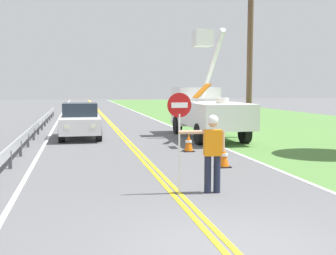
# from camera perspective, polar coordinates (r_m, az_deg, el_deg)

# --- Properties ---
(ground_plane) EXTENTS (160.00, 160.00, 0.00)m
(ground_plane) POSITION_cam_1_polar(r_m,az_deg,el_deg) (6.46, 8.51, -16.69)
(ground_plane) COLOR #5B5B5E
(grass_verge_right) EXTENTS (16.00, 110.00, 0.01)m
(grass_verge_right) POSITION_cam_1_polar(r_m,az_deg,el_deg) (29.15, 15.66, 0.62)
(grass_verge_right) COLOR #517F3D
(grass_verge_right) RESTS_ON ground
(centerline_yellow_left) EXTENTS (0.11, 110.00, 0.01)m
(centerline_yellow_left) POSITION_cam_1_polar(r_m,az_deg,el_deg) (25.77, -7.90, 0.15)
(centerline_yellow_left) COLOR yellow
(centerline_yellow_left) RESTS_ON ground
(centerline_yellow_right) EXTENTS (0.11, 110.00, 0.01)m
(centerline_yellow_right) POSITION_cam_1_polar(r_m,az_deg,el_deg) (25.79, -7.50, 0.16)
(centerline_yellow_right) COLOR yellow
(centerline_yellow_right) RESTS_ON ground
(edge_line_right) EXTENTS (0.12, 110.00, 0.01)m
(edge_line_right) POSITION_cam_1_polar(r_m,az_deg,el_deg) (26.33, 0.13, 0.32)
(edge_line_right) COLOR silver
(edge_line_right) RESTS_ON ground
(edge_line_left) EXTENTS (0.12, 110.00, 0.01)m
(edge_line_left) POSITION_cam_1_polar(r_m,az_deg,el_deg) (25.72, -15.71, -0.02)
(edge_line_left) COLOR silver
(edge_line_left) RESTS_ON ground
(flagger_worker) EXTENTS (1.08, 0.28, 1.83)m
(flagger_worker) POSITION_cam_1_polar(r_m,az_deg,el_deg) (9.45, 6.22, -2.94)
(flagger_worker) COLOR #1E2338
(flagger_worker) RESTS_ON ground
(stop_sign_paddle) EXTENTS (0.56, 0.04, 2.33)m
(stop_sign_paddle) POSITION_cam_1_polar(r_m,az_deg,el_deg) (9.24, 1.60, 1.04)
(stop_sign_paddle) COLOR silver
(stop_sign_paddle) RESTS_ON ground
(utility_bucket_truck) EXTENTS (2.77, 6.84, 5.30)m
(utility_bucket_truck) POSITION_cam_1_polar(r_m,az_deg,el_deg) (20.13, 5.30, 2.66)
(utility_bucket_truck) COLOR white
(utility_bucket_truck) RESTS_ON ground
(oncoming_sedan_nearest) EXTENTS (1.96, 4.13, 1.70)m
(oncoming_sedan_nearest) POSITION_cam_1_polar(r_m,az_deg,el_deg) (20.04, -12.22, 0.89)
(oncoming_sedan_nearest) COLOR silver
(oncoming_sedan_nearest) RESTS_ON ground
(utility_pole_near) EXTENTS (1.80, 0.28, 8.66)m
(utility_pole_near) POSITION_cam_1_polar(r_m,az_deg,el_deg) (20.40, 11.44, 11.34)
(utility_pole_near) COLOR brown
(utility_pole_near) RESTS_ON ground
(traffic_cone_lead) EXTENTS (0.40, 0.40, 0.70)m
(traffic_cone_lead) POSITION_cam_1_polar(r_m,az_deg,el_deg) (12.66, 7.81, -4.02)
(traffic_cone_lead) COLOR orange
(traffic_cone_lead) RESTS_ON ground
(traffic_cone_mid) EXTENTS (0.40, 0.40, 0.70)m
(traffic_cone_mid) POSITION_cam_1_polar(r_m,az_deg,el_deg) (15.60, 2.91, -2.15)
(traffic_cone_mid) COLOR orange
(traffic_cone_mid) RESTS_ON ground
(guardrail_left_shoulder) EXTENTS (0.10, 32.00, 0.71)m
(guardrail_left_shoulder) POSITION_cam_1_polar(r_m,az_deg,el_deg) (21.03, -18.06, 0.10)
(guardrail_left_shoulder) COLOR #9EA0A3
(guardrail_left_shoulder) RESTS_ON ground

